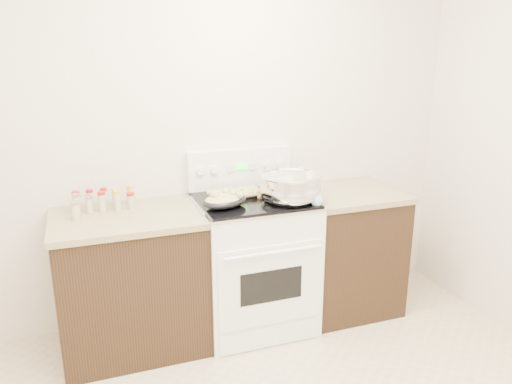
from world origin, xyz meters
name	(u,v)px	position (x,y,z in m)	size (l,w,h in m)	color
room_shell	(294,114)	(0.00, 0.00, 1.70)	(4.10, 3.60, 2.75)	beige
counter_left	(132,281)	(-0.48, 1.43, 0.46)	(0.93, 0.67, 0.92)	black
counter_right	(345,249)	(1.08, 1.43, 0.46)	(0.73, 0.67, 0.92)	black
kitchen_range	(253,260)	(0.35, 1.42, 0.49)	(0.78, 0.73, 1.22)	white
mixing_bowl	(290,187)	(0.55, 1.27, 1.04)	(0.44, 0.44, 0.24)	silver
roasting_pan	(224,200)	(0.11, 1.30, 0.99)	(0.37, 0.32, 0.11)	black
baking_sheet	(239,193)	(0.28, 1.50, 0.96)	(0.37, 0.27, 0.06)	black
wooden_spoon	(261,195)	(0.41, 1.43, 0.95)	(0.13, 0.23, 0.04)	tan
blue_ladle	(317,199)	(0.69, 1.15, 0.98)	(0.20, 0.24, 0.11)	#8FC9D5
spice_jars	(101,201)	(-0.62, 1.58, 0.98)	(0.40, 0.24, 0.13)	#BFB28C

